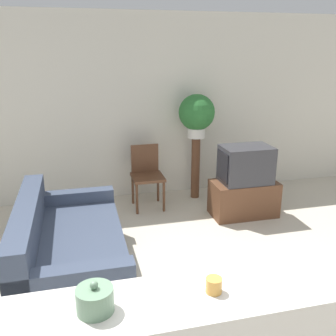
# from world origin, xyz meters

# --- Properties ---
(wall_back) EXTENTS (9.00, 0.06, 2.70)m
(wall_back) POSITION_xyz_m (0.00, 3.43, 1.35)
(wall_back) COLOR beige
(wall_back) RESTS_ON ground_plane
(couch) EXTENTS (0.98, 1.80, 0.82)m
(couch) POSITION_xyz_m (-0.82, 1.33, 0.29)
(couch) COLOR #384256
(couch) RESTS_ON ground_plane
(tv_stand) EXTENTS (0.88, 0.47, 0.48)m
(tv_stand) POSITION_xyz_m (1.49, 2.29, 0.24)
(tv_stand) COLOR brown
(tv_stand) RESTS_ON ground_plane
(television) EXTENTS (0.67, 0.45, 0.49)m
(television) POSITION_xyz_m (1.49, 2.29, 0.73)
(television) COLOR #333338
(television) RESTS_ON tv_stand
(wooden_chair) EXTENTS (0.44, 0.44, 0.88)m
(wooden_chair) POSITION_xyz_m (0.27, 2.93, 0.50)
(wooden_chair) COLOR brown
(wooden_chair) RESTS_ON ground_plane
(plant_stand) EXTENTS (0.13, 0.13, 0.94)m
(plant_stand) POSITION_xyz_m (1.05, 3.07, 0.47)
(plant_stand) COLOR brown
(plant_stand) RESTS_ON ground_plane
(potted_plant) EXTENTS (0.53, 0.53, 0.63)m
(potted_plant) POSITION_xyz_m (1.05, 3.07, 1.29)
(potted_plant) COLOR white
(potted_plant) RESTS_ON plant_stand
(decorative_bowl) EXTENTS (0.18, 0.18, 0.16)m
(decorative_bowl) POSITION_xyz_m (-0.62, -0.53, 1.06)
(decorative_bowl) COLOR gray
(decorative_bowl) RESTS_ON foreground_counter
(candle_jar) EXTENTS (0.08, 0.08, 0.08)m
(candle_jar) POSITION_xyz_m (-0.03, -0.53, 1.04)
(candle_jar) COLOR gold
(candle_jar) RESTS_ON foreground_counter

